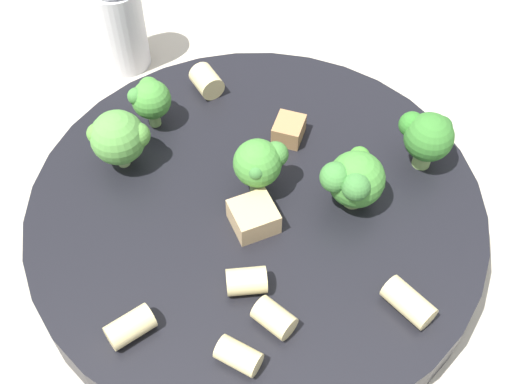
{
  "coord_description": "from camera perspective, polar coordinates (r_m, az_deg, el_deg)",
  "views": [
    {
      "loc": [
        0.02,
        -0.24,
        0.34
      ],
      "look_at": [
        0.0,
        0.0,
        0.04
      ],
      "focal_mm": 45.0,
      "sensor_mm": 36.0,
      "label": 1
    }
  ],
  "objects": [
    {
      "name": "rigatoni_3",
      "position": [
        0.35,
        -0.92,
        -7.92
      ],
      "size": [
        0.02,
        0.02,
        0.02
      ],
      "primitive_type": "cylinder",
      "rotation": [
        1.57,
        0.0,
        1.76
      ],
      "color": "beige",
      "rests_on": "pasta_bowl"
    },
    {
      "name": "broccoli_floret_3",
      "position": [
        0.38,
        0.5,
        2.58
      ],
      "size": [
        0.03,
        0.03,
        0.04
      ],
      "color": "#93B766",
      "rests_on": "pasta_bowl"
    },
    {
      "name": "broccoli_floret_4",
      "position": [
        0.43,
        -9.39,
        8.2
      ],
      "size": [
        0.03,
        0.03,
        0.04
      ],
      "color": "#84AD60",
      "rests_on": "pasta_bowl"
    },
    {
      "name": "broccoli_floret_1",
      "position": [
        0.38,
        8.7,
        1.12
      ],
      "size": [
        0.04,
        0.04,
        0.04
      ],
      "color": "#93B766",
      "rests_on": "pasta_bowl"
    },
    {
      "name": "rigatoni_0",
      "position": [
        0.34,
        1.63,
        -11.12
      ],
      "size": [
        0.03,
        0.02,
        0.01
      ],
      "primitive_type": "cylinder",
      "rotation": [
        1.57,
        0.0,
        0.95
      ],
      "color": "beige",
      "rests_on": "pasta_bowl"
    },
    {
      "name": "broccoli_floret_0",
      "position": [
        0.4,
        -12.1,
        4.76
      ],
      "size": [
        0.04,
        0.03,
        0.04
      ],
      "color": "#9EC175",
      "rests_on": "pasta_bowl"
    },
    {
      "name": "chicken_chunk_1",
      "position": [
        0.38,
        -0.62,
        -2.17
      ],
      "size": [
        0.03,
        0.03,
        0.02
      ],
      "primitive_type": "cube",
      "rotation": [
        0.0,
        0.0,
        0.49
      ],
      "color": "tan",
      "rests_on": "pasta_bowl"
    },
    {
      "name": "ground_plane",
      "position": [
        0.42,
        0.0,
        -3.44
      ],
      "size": [
        2.0,
        2.0,
        0.0
      ],
      "primitive_type": "plane",
      "color": "#BCB29E"
    },
    {
      "name": "chicken_chunk_0",
      "position": [
        0.42,
        2.93,
        5.54
      ],
      "size": [
        0.02,
        0.02,
        0.01
      ],
      "primitive_type": "cube",
      "rotation": [
        0.0,
        0.0,
        1.34
      ],
      "color": "#A87A4C",
      "rests_on": "pasta_bowl"
    },
    {
      "name": "pasta_bowl",
      "position": [
        0.4,
        0.0,
        -1.97
      ],
      "size": [
        0.28,
        0.28,
        0.03
      ],
      "color": "black",
      "rests_on": "ground_plane"
    },
    {
      "name": "rigatoni_5",
      "position": [
        0.45,
        -4.41,
        9.8
      ],
      "size": [
        0.03,
        0.03,
        0.02
      ],
      "primitive_type": "cylinder",
      "rotation": [
        1.57,
        0.0,
        0.61
      ],
      "color": "beige",
      "rests_on": "pasta_bowl"
    },
    {
      "name": "pepper_shaker",
      "position": [
        0.51,
        -12.22,
        15.38
      ],
      "size": [
        0.04,
        0.04,
        0.1
      ],
      "color": "silver",
      "rests_on": "ground_plane"
    },
    {
      "name": "broccoli_floret_2",
      "position": [
        0.41,
        14.99,
        4.9
      ],
      "size": [
        0.03,
        0.03,
        0.04
      ],
      "color": "#93B766",
      "rests_on": "pasta_bowl"
    },
    {
      "name": "rigatoni_1",
      "position": [
        0.36,
        13.41,
        -9.52
      ],
      "size": [
        0.03,
        0.03,
        0.01
      ],
      "primitive_type": "cylinder",
      "rotation": [
        1.57,
        0.0,
        0.81
      ],
      "color": "beige",
      "rests_on": "pasta_bowl"
    },
    {
      "name": "rigatoni_2",
      "position": [
        0.35,
        -11.12,
        -11.67
      ],
      "size": [
        0.03,
        0.03,
        0.01
      ],
      "primitive_type": "cylinder",
      "rotation": [
        1.57,
        0.0,
        2.28
      ],
      "color": "beige",
      "rests_on": "pasta_bowl"
    },
    {
      "name": "rigatoni_4",
      "position": [
        0.33,
        -0.79,
        -14.41
      ],
      "size": [
        0.03,
        0.02,
        0.01
      ],
      "primitive_type": "cylinder",
      "rotation": [
        1.57,
        0.0,
        1.15
      ],
      "color": "beige",
      "rests_on": "pasta_bowl"
    }
  ]
}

